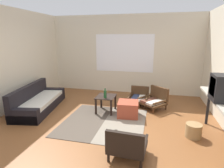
{
  "coord_description": "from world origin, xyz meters",
  "views": [
    {
      "loc": [
        1.13,
        -3.47,
        1.91
      ],
      "look_at": [
        0.03,
        1.09,
        0.75
      ],
      "focal_mm": 29.81,
      "sensor_mm": 36.0,
      "label": 1
    }
  ],
  "objects_px": {
    "coffee_table": "(106,100)",
    "clay_vase": "(216,86)",
    "ottoman_orange": "(128,109)",
    "couch": "(38,102)",
    "glass_bottle": "(105,94)",
    "armchair_striped_foreground": "(127,145)",
    "console_shelf": "(221,103)",
    "armchair_corner": "(155,99)",
    "armchair_by_window": "(139,97)",
    "wicker_basket": "(193,131)"
  },
  "relations": [
    {
      "from": "armchair_corner",
      "to": "ottoman_orange",
      "type": "height_order",
      "value": "armchair_corner"
    },
    {
      "from": "coffee_table",
      "to": "glass_bottle",
      "type": "bearing_deg",
      "value": -81.4
    },
    {
      "from": "ottoman_orange",
      "to": "wicker_basket",
      "type": "relative_size",
      "value": 1.62
    },
    {
      "from": "armchair_striped_foreground",
      "to": "console_shelf",
      "type": "distance_m",
      "value": 1.89
    },
    {
      "from": "console_shelf",
      "to": "armchair_corner",
      "type": "bearing_deg",
      "value": 128.19
    },
    {
      "from": "armchair_striped_foreground",
      "to": "glass_bottle",
      "type": "bearing_deg",
      "value": 116.06
    },
    {
      "from": "coffee_table",
      "to": "glass_bottle",
      "type": "distance_m",
      "value": 0.24
    },
    {
      "from": "wicker_basket",
      "to": "console_shelf",
      "type": "bearing_deg",
      "value": -10.19
    },
    {
      "from": "couch",
      "to": "coffee_table",
      "type": "height_order",
      "value": "couch"
    },
    {
      "from": "console_shelf",
      "to": "wicker_basket",
      "type": "distance_m",
      "value": 0.75
    },
    {
      "from": "ottoman_orange",
      "to": "console_shelf",
      "type": "bearing_deg",
      "value": -23.19
    },
    {
      "from": "console_shelf",
      "to": "clay_vase",
      "type": "xyz_separation_m",
      "value": [
        0.0,
        0.42,
        0.22
      ]
    },
    {
      "from": "armchair_by_window",
      "to": "ottoman_orange",
      "type": "xyz_separation_m",
      "value": [
        -0.17,
        -0.98,
        -0.03
      ]
    },
    {
      "from": "armchair_corner",
      "to": "wicker_basket",
      "type": "relative_size",
      "value": 2.69
    },
    {
      "from": "clay_vase",
      "to": "glass_bottle",
      "type": "xyz_separation_m",
      "value": [
        -2.41,
        0.37,
        -0.45
      ]
    },
    {
      "from": "couch",
      "to": "console_shelf",
      "type": "distance_m",
      "value": 4.37
    },
    {
      "from": "armchair_striped_foreground",
      "to": "console_shelf",
      "type": "relative_size",
      "value": 0.38
    },
    {
      "from": "coffee_table",
      "to": "armchair_corner",
      "type": "height_order",
      "value": "armchair_corner"
    },
    {
      "from": "armchair_striped_foreground",
      "to": "armchair_corner",
      "type": "relative_size",
      "value": 0.76
    },
    {
      "from": "ottoman_orange",
      "to": "clay_vase",
      "type": "distance_m",
      "value": 2.01
    },
    {
      "from": "clay_vase",
      "to": "ottoman_orange",
      "type": "bearing_deg",
      "value": 168.83
    },
    {
      "from": "armchair_striped_foreground",
      "to": "wicker_basket",
      "type": "bearing_deg",
      "value": 40.2
    },
    {
      "from": "console_shelf",
      "to": "couch",
      "type": "bearing_deg",
      "value": 171.14
    },
    {
      "from": "ottoman_orange",
      "to": "couch",
      "type": "bearing_deg",
      "value": -177.52
    },
    {
      "from": "coffee_table",
      "to": "clay_vase",
      "type": "xyz_separation_m",
      "value": [
        2.43,
        -0.51,
        0.65
      ]
    },
    {
      "from": "console_shelf",
      "to": "glass_bottle",
      "type": "xyz_separation_m",
      "value": [
        -2.41,
        0.79,
        -0.23
      ]
    },
    {
      "from": "coffee_table",
      "to": "wicker_basket",
      "type": "distance_m",
      "value": 2.21
    },
    {
      "from": "glass_bottle",
      "to": "wicker_basket",
      "type": "height_order",
      "value": "glass_bottle"
    },
    {
      "from": "coffee_table",
      "to": "glass_bottle",
      "type": "height_order",
      "value": "glass_bottle"
    },
    {
      "from": "armchair_by_window",
      "to": "ottoman_orange",
      "type": "height_order",
      "value": "armchair_by_window"
    },
    {
      "from": "armchair_corner",
      "to": "clay_vase",
      "type": "bearing_deg",
      "value": -42.46
    },
    {
      "from": "couch",
      "to": "armchair_by_window",
      "type": "xyz_separation_m",
      "value": [
        2.65,
        1.09,
        0.01
      ]
    },
    {
      "from": "couch",
      "to": "armchair_striped_foreground",
      "type": "xyz_separation_m",
      "value": [
        2.72,
        -1.59,
        0.04
      ]
    },
    {
      "from": "couch",
      "to": "wicker_basket",
      "type": "relative_size",
      "value": 6.71
    },
    {
      "from": "armchair_striped_foreground",
      "to": "ottoman_orange",
      "type": "relative_size",
      "value": 1.26
    },
    {
      "from": "armchair_corner",
      "to": "console_shelf",
      "type": "height_order",
      "value": "console_shelf"
    },
    {
      "from": "ottoman_orange",
      "to": "wicker_basket",
      "type": "height_order",
      "value": "ottoman_orange"
    },
    {
      "from": "armchair_by_window",
      "to": "console_shelf",
      "type": "height_order",
      "value": "console_shelf"
    },
    {
      "from": "armchair_striped_foreground",
      "to": "console_shelf",
      "type": "bearing_deg",
      "value": 30.4
    },
    {
      "from": "armchair_striped_foreground",
      "to": "coffee_table",
      "type": "bearing_deg",
      "value": 114.88
    },
    {
      "from": "ottoman_orange",
      "to": "clay_vase",
      "type": "relative_size",
      "value": 1.49
    },
    {
      "from": "armchair_corner",
      "to": "glass_bottle",
      "type": "distance_m",
      "value": 1.45
    },
    {
      "from": "couch",
      "to": "console_shelf",
      "type": "relative_size",
      "value": 1.26
    },
    {
      "from": "armchair_by_window",
      "to": "armchair_corner",
      "type": "distance_m",
      "value": 0.54
    },
    {
      "from": "armchair_by_window",
      "to": "armchair_corner",
      "type": "xyz_separation_m",
      "value": [
        0.47,
        -0.27,
        0.04
      ]
    },
    {
      "from": "armchair_by_window",
      "to": "armchair_striped_foreground",
      "type": "bearing_deg",
      "value": -88.52
    },
    {
      "from": "armchair_by_window",
      "to": "clay_vase",
      "type": "distance_m",
      "value": 2.25
    },
    {
      "from": "console_shelf",
      "to": "armchair_by_window",
      "type": "bearing_deg",
      "value": 132.95
    },
    {
      "from": "couch",
      "to": "armchair_by_window",
      "type": "relative_size",
      "value": 3.19
    },
    {
      "from": "clay_vase",
      "to": "wicker_basket",
      "type": "bearing_deg",
      "value": -138.74
    }
  ]
}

